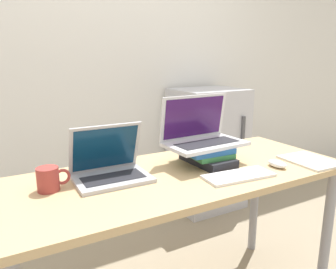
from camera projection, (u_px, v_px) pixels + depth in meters
wall_back at (92, 43)px, 2.37m from camera, size 8.00×0.05×2.70m
desk at (181, 190)px, 1.48m from camera, size 1.56×0.63×0.75m
laptop_left at (110, 168)px, 1.37m from camera, size 0.31×0.23×0.23m
book_stack at (206, 154)px, 1.57m from camera, size 0.23×0.28×0.09m
laptop_on_books at (202, 135)px, 1.57m from camera, size 0.39×0.24×0.23m
wireless_keyboard at (239, 176)px, 1.40m from camera, size 0.32×0.15×0.01m
mouse at (277, 164)px, 1.52m from camera, size 0.06×0.10×0.03m
notepad at (310, 161)px, 1.60m from camera, size 0.21×0.26×0.01m
mug at (49, 179)px, 1.25m from camera, size 0.13×0.08×0.09m
mini_fridge at (207, 149)px, 2.73m from camera, size 0.55×0.48×1.00m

